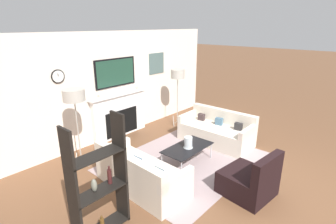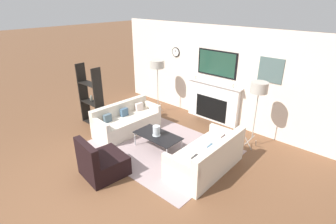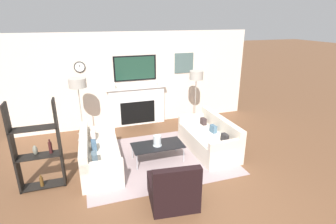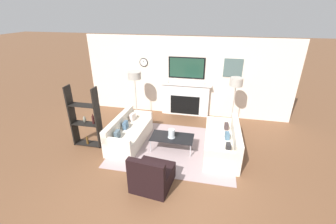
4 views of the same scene
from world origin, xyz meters
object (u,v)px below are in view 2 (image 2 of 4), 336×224
Objects in this scene: armchair at (102,163)px; couch_left at (126,122)px; hurricane_candle at (156,131)px; floor_lamp_right at (259,89)px; shelf_unit at (91,98)px; coffee_table at (158,136)px; floor_lamp_left at (157,65)px; couch_right at (207,158)px.

couch_left is at bearing 125.60° from armchair.
floor_lamp_right is at bearing 45.04° from hurricane_candle.
hurricane_candle is at bearing 5.43° from shelf_unit.
coffee_table is 0.68× the size of floor_lamp_left.
couch_right is (2.61, -0.00, 0.00)m from couch_left.
floor_lamp_left is 1.01× the size of floor_lamp_right.
couch_right is 2.16m from armchair.
coffee_table is 0.13m from hurricane_candle.
hurricane_candle is at bearing -120.80° from coffee_table.
couch_right is 1.57× the size of coffee_table.
shelf_unit is (-1.06, -0.34, 0.51)m from couch_left.
shelf_unit is at bearing -162.08° from couch_left.
coffee_table is at bearing 5.96° from shelf_unit.
armchair is 2.56m from shelf_unit.
hurricane_candle is 0.14× the size of shelf_unit.
couch_left is at bearing 174.46° from hurricane_candle.
couch_left is 1.97m from floor_lamp_left.
floor_lamp_right is (0.28, 1.51, 1.21)m from couch_right.
floor_lamp_left is at bearing 114.52° from armchair.
coffee_table is at bearing -45.91° from floor_lamp_left.
armchair is 3.75× the size of hurricane_candle.
hurricane_candle is at bearing -5.54° from couch_left.
floor_lamp_left is at bearing 133.42° from hurricane_candle.
floor_lamp_right is at bearing 25.09° from shelf_unit.
coffee_table is 2.55m from floor_lamp_right.
armchair is 0.54× the size of floor_lamp_right.
armchair is at bearing -65.48° from floor_lamp_left.
hurricane_candle is (0.14, 1.45, 0.22)m from armchair.
couch_right is 1.08× the size of floor_lamp_right.
couch_left is 2.61m from couch_right.
couch_left reaches higher than coffee_table.
hurricane_candle is at bearing -134.96° from floor_lamp_right.
floor_lamp_left reaches higher than armchair.
floor_lamp_right reaches higher than couch_left.
couch_left is 1.29m from hurricane_candle.
armchair reaches higher than couch_left.
hurricane_candle is 0.14× the size of floor_lamp_right.
couch_left is at bearing -79.49° from floor_lamp_left.
couch_left reaches higher than hurricane_candle.
floor_lamp_left is at bearing 180.00° from floor_lamp_right.
armchair is at bearing -133.50° from couch_right.
shelf_unit is (-3.68, -0.34, 0.50)m from couch_right.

